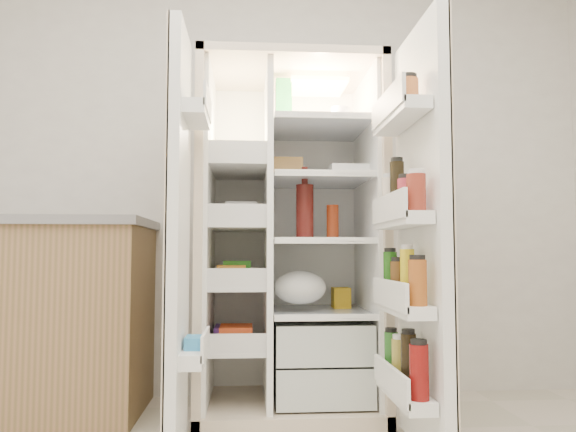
{
  "coord_description": "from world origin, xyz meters",
  "views": [
    {
      "loc": [
        -0.02,
        -1.23,
        0.82
      ],
      "look_at": [
        0.16,
        1.25,
        0.99
      ],
      "focal_mm": 34.0,
      "sensor_mm": 36.0,
      "label": 1
    }
  ],
  "objects": [
    {
      "name": "fridge_door",
      "position": [
        0.67,
        0.96,
        0.87
      ],
      "size": [
        0.17,
        0.58,
        1.72
      ],
      "color": "white",
      "rests_on": "floor"
    },
    {
      "name": "refrigerator",
      "position": [
        0.21,
        1.65,
        0.74
      ],
      "size": [
        0.93,
        0.7,
        1.8
      ],
      "color": "beige",
      "rests_on": "floor"
    },
    {
      "name": "wall_back",
      "position": [
        0.0,
        2.0,
        1.35
      ],
      "size": [
        4.0,
        0.02,
        2.7
      ],
      "primitive_type": "cube",
      "color": "silver",
      "rests_on": "floor"
    },
    {
      "name": "freezer_door",
      "position": [
        -0.31,
        1.05,
        0.89
      ],
      "size": [
        0.15,
        0.4,
        1.72
      ],
      "color": "white",
      "rests_on": "floor"
    },
    {
      "name": "kitchen_counter",
      "position": [
        -1.22,
        1.68,
        0.5
      ],
      "size": [
        1.37,
        0.73,
        1.0
      ],
      "color": "#99704C",
      "rests_on": "floor"
    }
  ]
}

